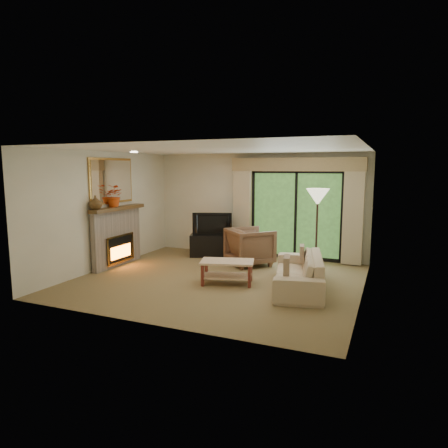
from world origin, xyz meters
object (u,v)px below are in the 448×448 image
at_px(armchair, 250,246).
at_px(media_console, 213,245).
at_px(sofa, 298,272).
at_px(coffee_table, 227,272).

bearing_deg(armchair, media_console, 21.23).
bearing_deg(sofa, armchair, -146.15).
bearing_deg(armchair, coffee_table, 137.73).
height_order(armchair, sofa, armchair).
bearing_deg(sofa, coffee_table, -91.79).
distance_m(armchair, coffee_table, 1.64).
bearing_deg(coffee_table, media_console, 104.93).
xyz_separation_m(media_console, sofa, (2.63, -1.87, 0.04)).
relative_size(armchair, sofa, 0.44).
height_order(media_console, armchair, armchair).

